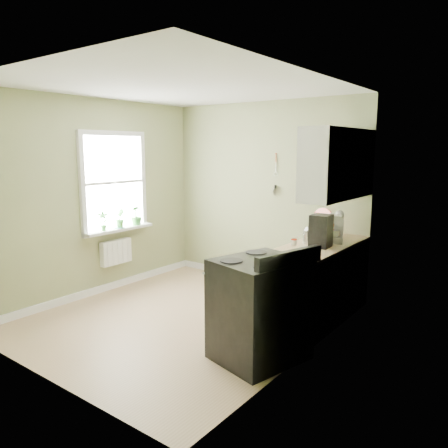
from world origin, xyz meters
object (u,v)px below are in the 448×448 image
Objects in this scene: stand_mixer at (336,229)px; kettle at (308,235)px; stove at (260,309)px; coffee_maker at (321,232)px.

kettle is at bearing -127.92° from stand_mixer.
stove is 3.00× the size of stand_mixer.
coffee_maker reaches higher than stove.
coffee_maker is at bearing -93.84° from stand_mixer.
stand_mixer is 0.99× the size of coffee_maker.
stand_mixer reaches higher than stove.
stove is 1.31m from coffee_maker.
coffee_maker reaches higher than kettle.
stand_mixer is 0.37m from coffee_maker.
stove is at bearing -93.55° from stand_mixer.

